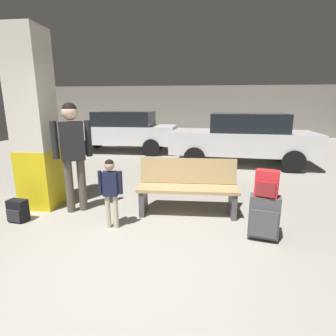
{
  "coord_description": "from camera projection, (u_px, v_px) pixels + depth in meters",
  "views": [
    {
      "loc": [
        0.66,
        -2.39,
        1.74
      ],
      "look_at": [
        0.26,
        1.3,
        0.85
      ],
      "focal_mm": 28.08,
      "sensor_mm": 36.0,
      "label": 1
    }
  ],
  "objects": [
    {
      "name": "adult",
      "position": [
        72.0,
        146.0,
        4.2
      ],
      "size": [
        0.54,
        0.36,
        1.78
      ],
      "color": "brown",
      "rests_on": "ground_plane"
    },
    {
      "name": "structural_pillar",
      "position": [
        34.0,
        123.0,
        4.35
      ],
      "size": [
        0.57,
        0.57,
        2.93
      ],
      "color": "yellow",
      "rests_on": "ground_plane"
    },
    {
      "name": "bench",
      "position": [
        188.0,
        187.0,
        4.27
      ],
      "size": [
        1.61,
        0.56,
        0.89
      ],
      "color": "tan",
      "rests_on": "ground_plane"
    },
    {
      "name": "backpack_bright",
      "position": [
        267.0,
        184.0,
        3.32
      ],
      "size": [
        0.32,
        0.27,
        0.34
      ],
      "color": "red",
      "rests_on": "suitcase"
    },
    {
      "name": "garage_back_wall",
      "position": [
        185.0,
        111.0,
        14.89
      ],
      "size": [
        18.0,
        0.12,
        2.8
      ],
      "primitive_type": "cube",
      "color": "gray",
      "rests_on": "ground_plane"
    },
    {
      "name": "parked_car_far",
      "position": [
        122.0,
        130.0,
        9.98
      ],
      "size": [
        4.12,
        1.84,
        1.51
      ],
      "color": "silver",
      "rests_on": "ground_plane"
    },
    {
      "name": "child",
      "position": [
        110.0,
        186.0,
        3.69
      ],
      "size": [
        0.34,
        0.2,
        1.02
      ],
      "color": "beige",
      "rests_on": "ground_plane"
    },
    {
      "name": "parked_car_near",
      "position": [
        243.0,
        138.0,
        7.79
      ],
      "size": [
        4.25,
        2.11,
        1.51
      ],
      "color": "silver",
      "rests_on": "ground_plane"
    },
    {
      "name": "ground_plane",
      "position": [
        169.0,
        178.0,
        6.66
      ],
      "size": [
        18.0,
        18.0,
        0.1
      ],
      "primitive_type": "cube",
      "color": "gray"
    },
    {
      "name": "suitcase",
      "position": [
        264.0,
        217.0,
        3.43
      ],
      "size": [
        0.42,
        0.3,
        0.6
      ],
      "color": "#4C4C51",
      "rests_on": "ground_plane"
    },
    {
      "name": "backpack_dark_floor",
      "position": [
        18.0,
        211.0,
        4.01
      ],
      "size": [
        0.3,
        0.23,
        0.34
      ],
      "color": "black",
      "rests_on": "ground_plane"
    }
  ]
}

